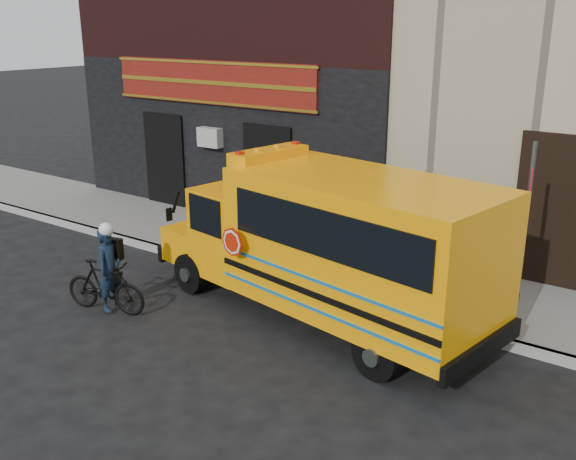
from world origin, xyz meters
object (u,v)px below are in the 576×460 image
at_px(bicycle, 105,286).
at_px(cyclist, 110,272).
at_px(sign_pole, 525,232).
at_px(school_bus, 332,242).

bearing_deg(bicycle, cyclist, -57.72).
xyz_separation_m(sign_pole, bicycle, (-6.44, -3.51, -1.33)).
distance_m(school_bus, bicycle, 4.27).
height_order(school_bus, sign_pole, sign_pole).
relative_size(school_bus, sign_pole, 2.15).
xyz_separation_m(school_bus, cyclist, (-3.55, -1.95, -0.73)).
bearing_deg(school_bus, bicycle, -150.80).
bearing_deg(sign_pole, cyclist, -151.67).
xyz_separation_m(sign_pole, cyclist, (-6.37, -3.43, -1.05)).
distance_m(school_bus, cyclist, 4.11).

